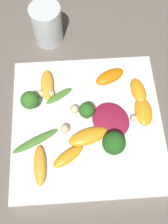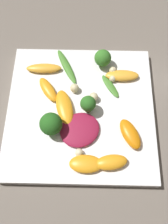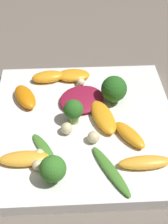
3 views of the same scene
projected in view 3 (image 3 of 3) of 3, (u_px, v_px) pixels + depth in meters
name	position (u px, v px, depth m)	size (l,w,h in m)	color
ground_plane	(83.00, 130.00, 0.51)	(2.40, 2.40, 0.00)	#6B6056
plate	(83.00, 126.00, 0.50)	(0.29, 0.29, 0.02)	white
radicchio_leaf_0	(81.00, 99.00, 0.52)	(0.10, 0.10, 0.01)	maroon
orange_segment_0	(48.00, 77.00, 0.57)	(0.06, 0.04, 0.02)	orange
orange_segment_1	(24.00, 159.00, 0.43)	(0.07, 0.03, 0.02)	#FCAD33
orange_segment_2	(25.00, 97.00, 0.52)	(0.05, 0.07, 0.02)	orange
orange_segment_3	(145.00, 162.00, 0.43)	(0.08, 0.03, 0.01)	#FCAD33
orange_segment_4	(130.00, 135.00, 0.46)	(0.05, 0.06, 0.02)	orange
orange_segment_5	(103.00, 115.00, 0.49)	(0.05, 0.08, 0.02)	orange
orange_segment_6	(73.00, 75.00, 0.57)	(0.06, 0.03, 0.01)	orange
broccoli_floret_0	(114.00, 89.00, 0.51)	(0.04, 0.04, 0.05)	#7A9E51
broccoli_floret_1	(74.00, 112.00, 0.47)	(0.03, 0.03, 0.04)	#7A9E51
broccoli_floret_2	(53.00, 169.00, 0.40)	(0.04, 0.04, 0.04)	#7A9E51
arugula_sprig_0	(43.00, 147.00, 0.45)	(0.04, 0.06, 0.01)	#47842D
arugula_sprig_1	(111.00, 171.00, 0.42)	(0.06, 0.09, 0.01)	#47842D
macadamia_nut_0	(38.00, 165.00, 0.42)	(0.02, 0.02, 0.02)	beige
macadamia_nut_1	(39.00, 154.00, 0.44)	(0.01, 0.01, 0.01)	beige
macadamia_nut_2	(83.00, 82.00, 0.56)	(0.01, 0.01, 0.01)	beige
macadamia_nut_3	(67.00, 128.00, 0.47)	(0.02, 0.02, 0.02)	beige
macadamia_nut_4	(93.00, 137.00, 0.46)	(0.02, 0.02, 0.02)	beige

